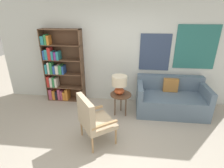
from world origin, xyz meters
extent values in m
plane|color=#B2A899|center=(0.00, 0.00, 0.00)|extent=(14.00, 14.00, 0.00)
cube|color=silver|center=(0.00, 2.03, 1.35)|extent=(6.40, 0.06, 2.70)
cube|color=#334260|center=(0.96, 1.99, 1.40)|extent=(0.76, 0.02, 0.93)
cube|color=#286B66|center=(1.94, 1.99, 1.55)|extent=(0.99, 0.02, 1.07)
cube|color=brown|center=(-1.94, 1.85, 0.98)|extent=(0.02, 0.30, 1.96)
cube|color=brown|center=(-0.92, 1.85, 0.98)|extent=(0.02, 0.30, 1.96)
cube|color=brown|center=(-1.43, 1.85, 1.95)|extent=(1.04, 0.30, 0.02)
cube|color=brown|center=(-1.43, 1.85, 0.01)|extent=(1.04, 0.30, 0.02)
cube|color=brown|center=(-1.43, 2.00, 0.98)|extent=(1.04, 0.01, 1.96)
cube|color=brown|center=(-1.43, 1.85, 0.40)|extent=(1.04, 0.30, 0.02)
cube|color=#B24C6B|center=(-1.87, 1.82, 0.17)|extent=(0.09, 0.21, 0.30)
cube|color=orange|center=(-1.78, 1.84, 0.15)|extent=(0.08, 0.25, 0.27)
cube|color=black|center=(-1.70, 1.81, 0.14)|extent=(0.06, 0.19, 0.24)
cube|color=#B24C6B|center=(-1.62, 1.81, 0.18)|extent=(0.07, 0.19, 0.32)
cube|color=#B24C6B|center=(-1.55, 1.83, 0.16)|extent=(0.05, 0.24, 0.28)
cube|color=orange|center=(-1.48, 1.81, 0.14)|extent=(0.07, 0.21, 0.24)
cube|color=orange|center=(-1.40, 1.83, 0.18)|extent=(0.07, 0.24, 0.32)
cylinder|color=white|center=(-0.99, 1.85, 0.08)|extent=(0.08, 0.08, 0.12)
cube|color=brown|center=(-1.43, 1.85, 0.79)|extent=(1.04, 0.30, 0.02)
cube|color=red|center=(-1.88, 1.82, 0.56)|extent=(0.07, 0.21, 0.30)
cube|color=silver|center=(-1.80, 1.80, 0.54)|extent=(0.07, 0.18, 0.27)
cube|color=#338C4C|center=(-1.73, 1.80, 0.55)|extent=(0.05, 0.18, 0.28)
cube|color=silver|center=(-1.67, 1.82, 0.54)|extent=(0.06, 0.21, 0.25)
cube|color=brown|center=(-1.43, 1.85, 1.18)|extent=(1.04, 0.30, 0.02)
cube|color=teal|center=(-1.89, 1.79, 0.93)|extent=(0.06, 0.17, 0.26)
cube|color=silver|center=(-1.81, 1.82, 0.95)|extent=(0.05, 0.22, 0.31)
cube|color=#338C4C|center=(-1.75, 1.79, 0.96)|extent=(0.07, 0.17, 0.32)
cube|color=#2D56A8|center=(-1.67, 1.80, 0.91)|extent=(0.06, 0.17, 0.22)
cube|color=silver|center=(-1.59, 1.83, 0.91)|extent=(0.08, 0.25, 0.23)
cube|color=#338C4C|center=(-1.50, 1.83, 0.92)|extent=(0.08, 0.24, 0.24)
cube|color=#2D56A8|center=(-1.43, 1.83, 0.91)|extent=(0.05, 0.23, 0.22)
cube|color=brown|center=(-1.43, 1.85, 1.56)|extent=(1.04, 0.30, 0.02)
cube|color=#2D56A8|center=(-1.89, 1.83, 1.31)|extent=(0.05, 0.25, 0.24)
cube|color=teal|center=(-1.82, 1.81, 1.32)|extent=(0.08, 0.20, 0.26)
cube|color=red|center=(-1.74, 1.81, 1.34)|extent=(0.08, 0.20, 0.32)
cube|color=teal|center=(-1.66, 1.82, 1.30)|extent=(0.06, 0.22, 0.22)
cube|color=#7A338C|center=(-1.59, 1.82, 1.29)|extent=(0.06, 0.22, 0.21)
cube|color=teal|center=(-1.53, 1.83, 1.30)|extent=(0.06, 0.23, 0.23)
cube|color=teal|center=(-1.88, 1.81, 1.68)|extent=(0.08, 0.20, 0.22)
cube|color=#338C4C|center=(-1.79, 1.82, 1.70)|extent=(0.06, 0.22, 0.25)
cube|color=orange|center=(-1.73, 1.81, 1.69)|extent=(0.06, 0.20, 0.23)
cylinder|color=tan|center=(0.14, 0.16, 0.18)|extent=(0.04, 0.04, 0.36)
cylinder|color=tan|center=(-0.18, 0.62, 0.18)|extent=(0.04, 0.04, 0.36)
cylinder|color=tan|center=(-0.24, -0.12, 0.18)|extent=(0.04, 0.04, 0.36)
cylinder|color=tan|center=(-0.57, 0.34, 0.18)|extent=(0.04, 0.04, 0.36)
cube|color=tan|center=(-0.21, 0.25, 0.40)|extent=(0.83, 0.85, 0.08)
cube|color=tan|center=(-0.40, 0.12, 0.70)|extent=(0.46, 0.58, 0.53)
cube|color=tan|center=(-0.04, 0.01, 0.54)|extent=(0.44, 0.33, 0.04)
cube|color=tan|center=(-0.39, 0.49, 0.54)|extent=(0.44, 0.33, 0.04)
cube|color=slate|center=(1.39, 1.49, 0.23)|extent=(1.67, 0.93, 0.47)
cube|color=slate|center=(1.39, 1.85, 0.66)|extent=(1.67, 0.20, 0.37)
cube|color=slate|center=(0.62, 1.49, 0.60)|extent=(0.12, 0.93, 0.26)
cube|color=slate|center=(2.17, 1.49, 0.60)|extent=(0.12, 0.93, 0.26)
cube|color=#B27538|center=(1.39, 1.70, 0.64)|extent=(0.36, 0.12, 0.34)
cylinder|color=brown|center=(0.16, 1.23, 0.54)|extent=(0.50, 0.50, 0.02)
cylinder|color=brown|center=(0.16, 1.38, 0.26)|extent=(0.03, 0.03, 0.52)
cylinder|color=brown|center=(0.03, 1.16, 0.26)|extent=(0.03, 0.03, 0.52)
cylinder|color=brown|center=(0.29, 1.16, 0.26)|extent=(0.03, 0.03, 0.52)
ellipsoid|color=#C65128|center=(0.12, 1.23, 0.63)|extent=(0.24, 0.24, 0.17)
cylinder|color=tan|center=(0.12, 1.23, 0.75)|extent=(0.02, 0.02, 0.06)
cylinder|color=beige|center=(0.12, 1.23, 0.89)|extent=(0.36, 0.36, 0.23)
camera|label=1|loc=(0.37, -2.49, 2.38)|focal=28.00mm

